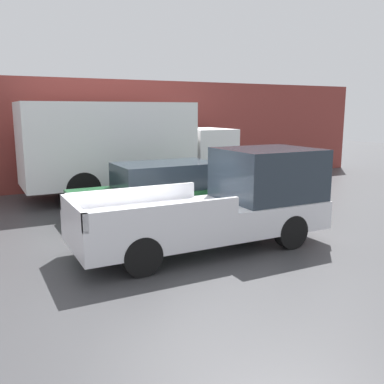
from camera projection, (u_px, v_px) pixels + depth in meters
name	position (u px, v px, depth m)	size (l,w,h in m)	color
ground_plane	(153.00, 254.00, 8.93)	(60.00, 60.00, 0.00)	#3D3D3F
building_wall	(67.00, 135.00, 15.78)	(28.00, 0.15, 4.12)	brown
pickup_truck	(226.00, 202.00, 9.42)	(5.55, 2.02, 2.10)	silver
car	(162.00, 190.00, 11.84)	(4.87, 1.91, 1.54)	#1E592D
delivery_truck	(125.00, 146.00, 14.69)	(7.37, 2.44, 3.21)	white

